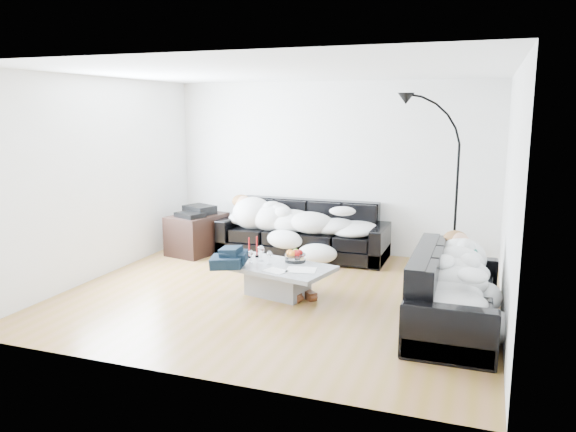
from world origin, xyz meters
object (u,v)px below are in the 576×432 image
(coffee_table, at_px, (278,280))
(stereo, at_px, (197,211))
(wine_glass_c, at_px, (269,258))
(candle_right, at_px, (257,247))
(sleeper_right, at_px, (456,268))
(sleeper_back, at_px, (302,216))
(floor_lamp, at_px, (457,194))
(wine_glass_a, at_px, (261,253))
(sofa_right, at_px, (455,290))
(candle_left, at_px, (249,248))
(av_cabinet, at_px, (197,234))
(shoes, at_px, (298,295))
(sofa_back, at_px, (303,230))
(fruit_bowl, at_px, (295,255))
(wine_glass_b, at_px, (251,257))

(coffee_table, height_order, stereo, stereo)
(wine_glass_c, distance_m, candle_right, 0.39)
(stereo, bearing_deg, sleeper_right, -2.74)
(sleeper_back, xyz_separation_m, floor_lamp, (2.18, 0.07, 0.43))
(sleeper_back, distance_m, wine_glass_a, 1.67)
(sofa_right, bearing_deg, candle_left, 78.09)
(sleeper_back, height_order, wine_glass_c, sleeper_back)
(wine_glass_c, relative_size, av_cabinet, 0.19)
(sleeper_right, bearing_deg, coffee_table, 81.07)
(shoes, xyz_separation_m, floor_lamp, (1.61, 1.91, 1.01))
(sofa_back, xyz_separation_m, wine_glass_c, (0.18, -1.83, 0.04))
(av_cabinet, relative_size, stereo, 1.98)
(candle_left, bearing_deg, candle_right, 36.94)
(sleeper_back, height_order, candle_right, sleeper_back)
(wine_glass_c, height_order, candle_right, candle_right)
(sleeper_right, height_order, floor_lamp, floor_lamp)
(candle_right, relative_size, shoes, 0.56)
(sofa_right, height_order, coffee_table, sofa_right)
(fruit_bowl, bearing_deg, coffee_table, -123.14)
(wine_glass_c, bearing_deg, wine_glass_b, 179.38)
(shoes, bearing_deg, sleeper_back, 126.41)
(sofa_back, height_order, sleeper_right, sleeper_right)
(wine_glass_c, bearing_deg, floor_lamp, 42.76)
(wine_glass_b, xyz_separation_m, candle_right, (-0.04, 0.27, 0.05))
(fruit_bowl, bearing_deg, sleeper_right, -15.97)
(sofa_right, distance_m, shoes, 1.81)
(sofa_back, distance_m, floor_lamp, 2.27)
(wine_glass_a, xyz_separation_m, floor_lamp, (2.15, 1.73, 0.59))
(fruit_bowl, xyz_separation_m, wine_glass_b, (-0.48, -0.22, -0.00))
(sofa_back, relative_size, coffee_table, 1.98)
(sleeper_right, height_order, stereo, sleeper_right)
(sleeper_right, height_order, coffee_table, sleeper_right)
(floor_lamp, bearing_deg, av_cabinet, -164.30)
(sleeper_back, xyz_separation_m, wine_glass_a, (0.03, -1.66, -0.17))
(sofa_back, xyz_separation_m, sofa_right, (2.32, -2.14, -0.02))
(wine_glass_c, distance_m, candle_left, 0.41)
(coffee_table, bearing_deg, sleeper_back, 99.15)
(shoes, distance_m, av_cabinet, 2.66)
(coffee_table, bearing_deg, wine_glass_c, -177.73)
(stereo, bearing_deg, shoes, -13.54)
(wine_glass_b, height_order, stereo, stereo)
(sofa_back, xyz_separation_m, coffee_table, (0.29, -1.82, -0.23))
(sofa_back, bearing_deg, sofa_right, -42.71)
(fruit_bowl, xyz_separation_m, candle_right, (-0.52, 0.04, 0.05))
(candle_left, bearing_deg, sleeper_right, -11.91)
(candle_left, height_order, stereo, stereo)
(sofa_back, height_order, candle_left, sofa_back)
(wine_glass_a, height_order, candle_left, candle_left)
(candle_right, relative_size, av_cabinet, 0.30)
(sofa_back, relative_size, av_cabinet, 2.89)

